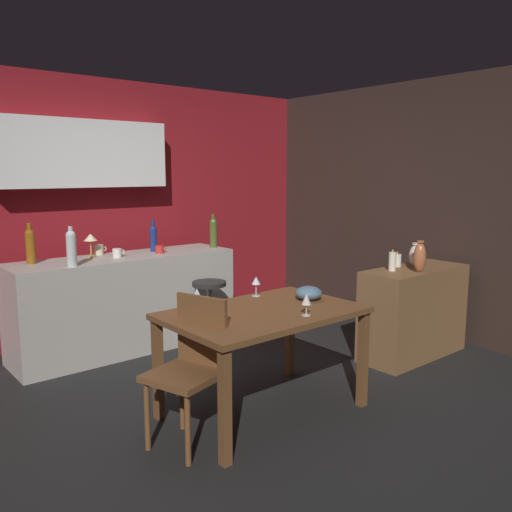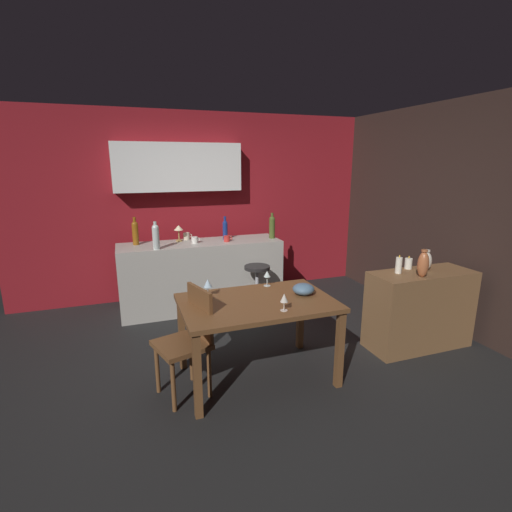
% 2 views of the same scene
% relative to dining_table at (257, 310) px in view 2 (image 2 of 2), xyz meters
% --- Properties ---
extents(ground_plane, '(9.00, 9.00, 0.00)m').
position_rel_dining_table_xyz_m(ground_plane, '(0.01, 0.40, -0.65)').
color(ground_plane, black).
extents(wall_kitchen_back, '(5.20, 0.33, 2.60)m').
position_rel_dining_table_xyz_m(wall_kitchen_back, '(-0.06, 2.48, 0.76)').
color(wall_kitchen_back, maroon).
rests_on(wall_kitchen_back, ground_plane).
extents(wall_side_right, '(0.10, 4.40, 2.60)m').
position_rel_dining_table_xyz_m(wall_side_right, '(2.56, 0.70, 0.65)').
color(wall_side_right, '#33231E').
rests_on(wall_side_right, ground_plane).
extents(dining_table, '(1.33, 0.86, 0.74)m').
position_rel_dining_table_xyz_m(dining_table, '(0.00, 0.00, 0.00)').
color(dining_table, brown).
rests_on(dining_table, ground_plane).
extents(kitchen_counter, '(2.10, 0.60, 0.90)m').
position_rel_dining_table_xyz_m(kitchen_counter, '(-0.12, 1.86, -0.20)').
color(kitchen_counter, '#B2ADA3').
rests_on(kitchen_counter, ground_plane).
extents(sideboard_cabinet, '(1.10, 0.44, 0.82)m').
position_rel_dining_table_xyz_m(sideboard_cabinet, '(1.81, 0.00, -0.24)').
color(sideboard_cabinet, brown).
rests_on(sideboard_cabinet, ground_plane).
extents(chair_near_window, '(0.50, 0.50, 0.92)m').
position_rel_dining_table_xyz_m(chair_near_window, '(-0.61, -0.03, -0.15)').
color(chair_near_window, brown).
rests_on(chair_near_window, ground_plane).
extents(bar_stool, '(0.34, 0.34, 0.66)m').
position_rel_dining_table_xyz_m(bar_stool, '(0.48, 1.34, -0.30)').
color(bar_stool, '#262323').
rests_on(bar_stool, ground_plane).
extents(wine_glass_left, '(0.08, 0.08, 0.17)m').
position_rel_dining_table_xyz_m(wine_glass_left, '(-0.38, 0.24, 0.21)').
color(wine_glass_left, silver).
rests_on(wine_glass_left, dining_table).
extents(wine_glass_right, '(0.07, 0.07, 0.15)m').
position_rel_dining_table_xyz_m(wine_glass_right, '(0.13, -0.29, 0.19)').
color(wine_glass_right, silver).
rests_on(wine_glass_right, dining_table).
extents(wine_glass_center, '(0.07, 0.07, 0.15)m').
position_rel_dining_table_xyz_m(wine_glass_center, '(0.23, 0.35, 0.20)').
color(wine_glass_center, silver).
rests_on(wine_glass_center, dining_table).
extents(fruit_bowl, '(0.20, 0.20, 0.10)m').
position_rel_dining_table_xyz_m(fruit_bowl, '(0.45, 0.01, 0.14)').
color(fruit_bowl, slate).
rests_on(fruit_bowl, dining_table).
extents(wine_bottle_cobalt, '(0.07, 0.07, 0.31)m').
position_rel_dining_table_xyz_m(wine_bottle_cobalt, '(0.23, 1.94, 0.39)').
color(wine_bottle_cobalt, navy).
rests_on(wine_bottle_cobalt, kitchen_counter).
extents(wine_bottle_olive, '(0.08, 0.08, 0.35)m').
position_rel_dining_table_xyz_m(wine_bottle_olive, '(0.86, 1.80, 0.41)').
color(wine_bottle_olive, '#475623').
rests_on(wine_bottle_olive, kitchen_counter).
extents(wine_bottle_amber, '(0.08, 0.08, 0.35)m').
position_rel_dining_table_xyz_m(wine_bottle_amber, '(-0.92, 1.98, 0.41)').
color(wine_bottle_amber, '#8C5114').
rests_on(wine_bottle_amber, kitchen_counter).
extents(wine_bottle_clear, '(0.08, 0.08, 0.34)m').
position_rel_dining_table_xyz_m(wine_bottle_clear, '(-0.70, 1.63, 0.41)').
color(wine_bottle_clear, silver).
rests_on(wine_bottle_clear, kitchen_counter).
extents(cup_white, '(0.12, 0.08, 0.08)m').
position_rel_dining_table_xyz_m(cup_white, '(-0.20, 1.84, 0.29)').
color(cup_white, white).
rests_on(cup_white, kitchen_counter).
extents(cup_cream, '(0.12, 0.08, 0.09)m').
position_rel_dining_table_xyz_m(cup_cream, '(-0.26, 2.10, 0.29)').
color(cup_cream, beige).
rests_on(cup_cream, kitchen_counter).
extents(cup_red, '(0.12, 0.08, 0.08)m').
position_rel_dining_table_xyz_m(cup_red, '(0.22, 1.79, 0.28)').
color(cup_red, red).
rests_on(cup_red, kitchen_counter).
extents(counter_lamp, '(0.12, 0.12, 0.22)m').
position_rel_dining_table_xyz_m(counter_lamp, '(-0.37, 2.01, 0.41)').
color(counter_lamp, '#A58447').
rests_on(counter_lamp, kitchen_counter).
extents(pillar_candle_tall, '(0.08, 0.08, 0.14)m').
position_rel_dining_table_xyz_m(pillar_candle_tall, '(1.75, 0.16, 0.22)').
color(pillar_candle_tall, white).
rests_on(pillar_candle_tall, sideboard_cabinet).
extents(pillar_candle_short, '(0.06, 0.06, 0.19)m').
position_rel_dining_table_xyz_m(pillar_candle_short, '(1.54, 0.06, 0.25)').
color(pillar_candle_short, white).
rests_on(pillar_candle_short, sideboard_cabinet).
extents(vase_copper, '(0.11, 0.11, 0.28)m').
position_rel_dining_table_xyz_m(vase_copper, '(1.67, -0.12, 0.30)').
color(vase_copper, '#B26038').
rests_on(vase_copper, sideboard_cabinet).
extents(vase_ceramic_ivory, '(0.12, 0.12, 0.22)m').
position_rel_dining_table_xyz_m(vase_ceramic_ivory, '(1.88, 0.05, 0.27)').
color(vase_ceramic_ivory, beige).
rests_on(vase_ceramic_ivory, sideboard_cabinet).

